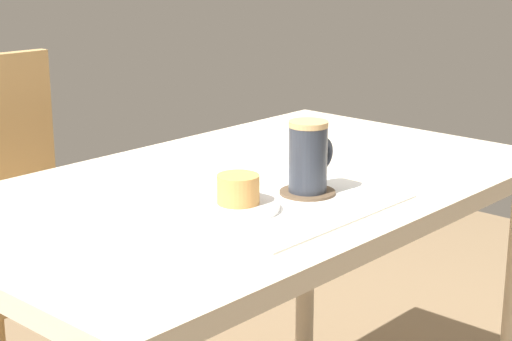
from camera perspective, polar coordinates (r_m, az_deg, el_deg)
dining_table at (r=1.65m, az=-0.35°, el=-3.64°), size 1.20×0.71×0.74m
wooden_chair at (r=2.21m, az=-16.08°, el=-3.74°), size 0.45×0.45×0.91m
placemat at (r=1.50m, az=1.13°, el=-2.05°), size 0.39×0.34×0.00m
pastry_plate at (r=1.44m, az=-1.18°, el=-2.41°), size 0.14×0.14×0.01m
pastry at (r=1.43m, az=-1.19°, el=-1.25°), size 0.07×0.07×0.05m
coffee_coaster at (r=1.53m, az=3.48°, el=-1.45°), size 0.10×0.10×0.00m
coffee_mug at (r=1.52m, az=3.58°, el=0.97°), size 0.10×0.07×0.13m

